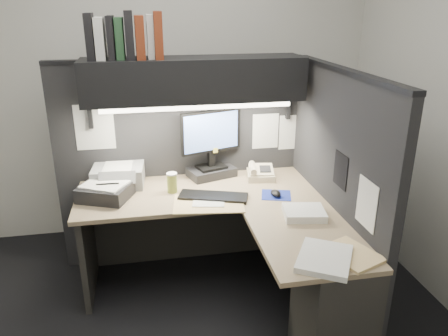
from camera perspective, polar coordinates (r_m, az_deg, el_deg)
The scene contains 22 objects.
floor at distance 3.07m, azimuth -3.78°, elevation -19.94°, with size 3.50×3.50×0.00m, color black.
wall_back at distance 3.88m, azimuth -7.12°, elevation 10.92°, with size 3.50×0.04×2.70m, color silver.
wall_front at distance 1.07m, azimuth 5.11°, elevation -16.39°, with size 3.50×0.04×2.70m, color silver.
partition_back at distance 3.47m, azimuth -5.55°, elevation 0.42°, with size 1.90×0.06×1.60m, color black.
partition_right at distance 3.03m, azimuth 14.12°, elevation -3.24°, with size 0.06×1.50×1.60m, color black.
desk at distance 2.87m, azimuth 4.66°, elevation -12.17°, with size 1.70×1.53×0.73m.
overhead_shelf at distance 3.13m, azimuth -3.90°, elevation 11.50°, with size 1.55×0.34×0.30m, color black.
task_light_tube at distance 3.03m, azimuth -3.48°, elevation 7.91°, with size 0.04×0.04×1.32m, color white.
monitor at distance 3.35m, azimuth -1.67°, elevation 2.25°, with size 0.47×0.31×0.53m.
keyboard at distance 3.04m, azimuth -1.41°, elevation -3.75°, with size 0.47×0.16×0.02m, color black.
mousepad at distance 3.10m, azimuth 6.83°, elevation -3.53°, with size 0.20×0.18×0.00m, color navy.
mouse at distance 3.08m, azimuth 6.77°, elevation -3.29°, with size 0.07×0.11×0.04m, color black.
telephone at distance 3.38m, azimuth 4.79°, elevation -0.69°, with size 0.20×0.21×0.08m, color beige.
coffee_cup at distance 3.13m, azimuth -6.80°, elevation -2.00°, with size 0.07×0.07×0.13m, color #C2C950.
printer at distance 3.34m, azimuth -13.59°, elevation -0.90°, with size 0.37×0.31×0.15m, color gray.
notebook_stack at distance 3.13m, azimuth -15.24°, elevation -3.02°, with size 0.33×0.27×0.10m, color black.
open_folder at distance 2.95m, azimuth -2.02°, elevation -4.65°, with size 0.47×0.31×0.01m, color #DDBC7C.
paper_stack_a at distance 2.82m, azimuth 10.41°, elevation -5.78°, with size 0.25×0.22×0.05m, color white.
paper_stack_b at distance 2.39m, azimuth 13.00°, elevation -11.44°, with size 0.26×0.33×0.03m, color white.
manila_stack at distance 2.48m, azimuth 16.32°, elevation -10.75°, with size 0.23×0.29×0.02m, color #DDBC7C.
binder_row at distance 3.07m, azimuth -12.76°, elevation 16.37°, with size 0.49×0.26×0.31m.
pinned_papers at distance 3.10m, azimuth 2.19°, elevation 2.98°, with size 1.76×1.31×0.51m.
Camera 1 is at (-0.25, -2.32, 1.99)m, focal length 35.00 mm.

